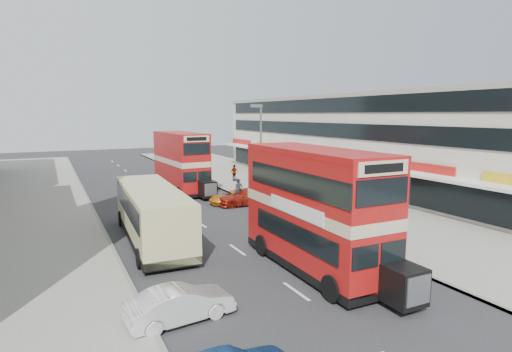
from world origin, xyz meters
TOP-DOWN VIEW (x-y plane):
  - ground at (0.00, 0.00)m, footprint 160.00×160.00m
  - road_surface at (0.00, 20.00)m, footprint 12.00×90.00m
  - pavement_right at (12.00, 20.00)m, footprint 12.00×90.00m
  - pavement_left at (-12.00, 20.00)m, footprint 12.00×90.00m
  - kerb_left at (-6.10, 20.00)m, footprint 0.20×90.00m
  - kerb_right at (6.10, 20.00)m, footprint 0.20×90.00m
  - commercial_row at (19.95, 22.00)m, footprint 9.90×46.20m
  - street_lamp at (6.52, 18.00)m, footprint 1.00×0.20m
  - bus_main at (2.12, 3.75)m, footprint 2.90×10.17m
  - bus_second at (2.28, 26.06)m, footprint 3.10×9.95m
  - coach at (-3.75, 11.73)m, footprint 3.37×11.14m
  - car_left_front at (-5.04, 1.74)m, footprint 4.01×1.74m
  - car_right_a at (5.23, 18.00)m, footprint 4.81×2.30m
  - car_right_b at (4.41, 19.00)m, footprint 3.98×2.07m
  - pedestrian_near at (8.58, 14.62)m, footprint 0.79×0.71m
  - pedestrian_far at (9.04, 29.02)m, footprint 1.11×0.72m
  - cyclist at (4.63, 18.04)m, footprint 0.85×1.94m

SIDE VIEW (x-z plane):
  - ground at x=0.00m, z-range 0.00..0.00m
  - road_surface at x=0.00m, z-range 0.00..0.01m
  - pavement_right at x=12.00m, z-range 0.00..0.15m
  - pavement_left at x=-12.00m, z-range 0.00..0.15m
  - kerb_left at x=-6.10m, z-range -0.01..0.15m
  - kerb_right at x=6.10m, z-range -0.01..0.15m
  - car_right_b at x=4.41m, z-range 0.00..1.07m
  - car_left_front at x=-5.04m, z-range 0.00..1.28m
  - car_right_a at x=5.23m, z-range 0.00..1.35m
  - cyclist at x=4.63m, z-range -0.36..1.84m
  - pedestrian_far at x=9.04m, z-range 0.15..1.90m
  - pedestrian_near at x=8.58m, z-range 0.15..1.94m
  - coach at x=-3.75m, z-range 0.26..3.18m
  - bus_second at x=2.28m, z-range 0.14..5.60m
  - bus_main at x=2.12m, z-range 0.15..5.74m
  - commercial_row at x=19.95m, z-range 0.05..9.35m
  - street_lamp at x=6.52m, z-range 0.72..8.85m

